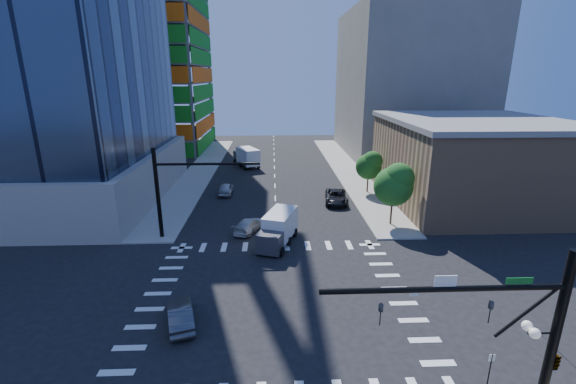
{
  "coord_description": "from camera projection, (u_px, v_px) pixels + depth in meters",
  "views": [
    {
      "loc": [
        -0.25,
        -24.71,
        15.68
      ],
      "look_at": [
        1.06,
        8.0,
        5.72
      ],
      "focal_mm": 24.0,
      "sensor_mm": 36.0,
      "label": 1
    }
  ],
  "objects": [
    {
      "name": "sidewalk_nw",
      "position": [
        202.0,
        170.0,
        65.93
      ],
      "size": [
        5.0,
        60.0,
        0.15
      ],
      "primitive_type": "cube",
      "color": "gray",
      "rests_on": "ground"
    },
    {
      "name": "box_truck_far",
      "position": [
        246.0,
        158.0,
        68.79
      ],
      "size": [
        5.2,
        7.05,
        3.4
      ],
      "rotation": [
        0.0,
        0.0,
        3.57
      ],
      "color": "black",
      "rests_on": "ground"
    },
    {
      "name": "bg_building_ne",
      "position": [
        407.0,
        84.0,
        77.73
      ],
      "size": [
        24.0,
        30.0,
        28.0
      ],
      "primitive_type": "cube",
      "color": "slate",
      "rests_on": "ground"
    },
    {
      "name": "ground",
      "position": [
        278.0,
        298.0,
        28.19
      ],
      "size": [
        160.0,
        160.0,
        0.0
      ],
      "primitive_type": "plane",
      "color": "black",
      "rests_on": "ground"
    },
    {
      "name": "car_sb_near",
      "position": [
        249.0,
        225.0,
        40.2
      ],
      "size": [
        3.58,
        5.11,
        1.37
      ],
      "primitive_type": "imported",
      "rotation": [
        0.0,
        0.0,
        2.75
      ],
      "color": "#BDBDBD",
      "rests_on": "ground"
    },
    {
      "name": "car_nb_far",
      "position": [
        336.0,
        197.0,
        49.11
      ],
      "size": [
        3.37,
        6.08,
        1.61
      ],
      "primitive_type": "imported",
      "rotation": [
        0.0,
        0.0,
        -0.12
      ],
      "color": "black",
      "rests_on": "ground"
    },
    {
      "name": "signal_mast_nw",
      "position": [
        173.0,
        185.0,
        37.21
      ],
      "size": [
        10.2,
        0.4,
        9.0
      ],
      "color": "black",
      "rests_on": "sidewalk_nw"
    },
    {
      "name": "road_markings",
      "position": [
        278.0,
        298.0,
        28.19
      ],
      "size": [
        20.0,
        20.0,
        0.01
      ],
      "primitive_type": "cube",
      "color": "silver",
      "rests_on": "ground"
    },
    {
      "name": "construction_building",
      "position": [
        140.0,
        30.0,
        79.18
      ],
      "size": [
        25.16,
        34.5,
        70.6
      ],
      "color": "slate",
      "rests_on": "ground"
    },
    {
      "name": "tree_north",
      "position": [
        370.0,
        165.0,
        52.29
      ],
      "size": [
        3.54,
        3.52,
        5.78
      ],
      "color": "#382316",
      "rests_on": "sidewalk_ne"
    },
    {
      "name": "no_parking_sign",
      "position": [
        490.0,
        368.0,
        19.6
      ],
      "size": [
        0.3,
        0.06,
        2.2
      ],
      "color": "black",
      "rests_on": "ground"
    },
    {
      "name": "commercial_building",
      "position": [
        472.0,
        161.0,
        48.64
      ],
      "size": [
        20.5,
        22.5,
        10.6
      ],
      "color": "#957857",
      "rests_on": "ground"
    },
    {
      "name": "car_sb_cross",
      "position": [
        180.0,
        314.0,
        25.11
      ],
      "size": [
        2.75,
        4.65,
        1.45
      ],
      "primitive_type": "imported",
      "rotation": [
        0.0,
        0.0,
        3.44
      ],
      "color": "#48474C",
      "rests_on": "ground"
    },
    {
      "name": "sidewalk_ne",
      "position": [
        346.0,
        169.0,
        66.89
      ],
      "size": [
        5.0,
        60.0,
        0.15
      ],
      "primitive_type": "cube",
      "color": "gray",
      "rests_on": "ground"
    },
    {
      "name": "box_truck_near",
      "position": [
        277.0,
        232.0,
        36.7
      ],
      "size": [
        4.2,
        6.28,
        3.04
      ],
      "rotation": [
        0.0,
        0.0,
        -0.33
      ],
      "color": "black",
      "rests_on": "ground"
    },
    {
      "name": "tree_south",
      "position": [
        395.0,
        184.0,
        40.61
      ],
      "size": [
        4.16,
        4.16,
        6.82
      ],
      "color": "#382316",
      "rests_on": "sidewalk_ne"
    },
    {
      "name": "signal_mast_se",
      "position": [
        533.0,
        340.0,
        16.15
      ],
      "size": [
        10.51,
        2.48,
        9.0
      ],
      "color": "black",
      "rests_on": "sidewalk_se"
    },
    {
      "name": "car_sb_mid",
      "position": [
        226.0,
        189.0,
        52.73
      ],
      "size": [
        1.85,
        4.57,
        1.56
      ],
      "primitive_type": "imported",
      "rotation": [
        0.0,
        0.0,
        3.14
      ],
      "color": "#ABAFB3",
      "rests_on": "ground"
    }
  ]
}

